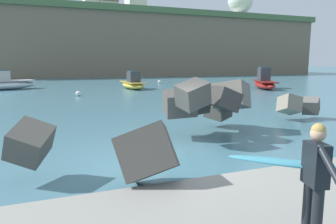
{
  "coord_description": "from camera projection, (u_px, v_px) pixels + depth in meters",
  "views": [
    {
      "loc": [
        -3.09,
        -7.85,
        2.82
      ],
      "look_at": [
        0.15,
        0.5,
        1.4
      ],
      "focal_mm": 33.28,
      "sensor_mm": 36.0,
      "label": 1
    }
  ],
  "objects": [
    {
      "name": "ground_plane",
      "position": [
        170.0,
        164.0,
        8.77
      ],
      "size": [
        400.0,
        400.0,
        0.0
      ],
      "primitive_type": "plane",
      "color": "#42707F"
    },
    {
      "name": "breakwater_jetty",
      "position": [
        261.0,
        108.0,
        11.7
      ],
      "size": [
        31.73,
        6.98,
        2.35
      ],
      "color": "#4C4944",
      "rests_on": "ground"
    },
    {
      "name": "surfer_with_board",
      "position": [
        309.0,
        173.0,
        4.4
      ],
      "size": [
        2.11,
        1.42,
        1.78
      ],
      "color": "black",
      "rests_on": "walkway_path"
    },
    {
      "name": "boat_near_centre",
      "position": [
        133.0,
        83.0,
        34.11
      ],
      "size": [
        1.88,
        5.71,
        1.95
      ],
      "color": "#EAC64C",
      "rests_on": "ground"
    },
    {
      "name": "boat_mid_left",
      "position": [
        4.0,
        83.0,
        32.86
      ],
      "size": [
        6.73,
        4.3,
        2.11
      ],
      "color": "white",
      "rests_on": "ground"
    },
    {
      "name": "boat_mid_centre",
      "position": [
        264.0,
        82.0,
        34.23
      ],
      "size": [
        4.34,
        6.48,
        2.37
      ],
      "color": "maroon",
      "rests_on": "ground"
    },
    {
      "name": "mooring_buoy_inner",
      "position": [
        159.0,
        82.0,
        42.97
      ],
      "size": [
        0.44,
        0.44,
        0.44
      ],
      "color": "silver",
      "rests_on": "ground"
    },
    {
      "name": "mooring_buoy_middle",
      "position": [
        78.0,
        94.0,
        26.6
      ],
      "size": [
        0.44,
        0.44,
        0.44
      ],
      "color": "silver",
      "rests_on": "ground"
    },
    {
      "name": "headland_bluff",
      "position": [
        142.0,
        48.0,
        84.11
      ],
      "size": [
        74.06,
        45.84,
        13.74
      ],
      "color": "#756651",
      "rests_on": "ground"
    },
    {
      "name": "radar_dome",
      "position": [
        240.0,
        5.0,
        85.21
      ],
      "size": [
        6.86,
        6.86,
        9.35
      ],
      "color": "silver",
      "rests_on": "headland_bluff"
    },
    {
      "name": "station_building_west",
      "position": [
        109.0,
        10.0,
        77.45
      ],
      "size": [
        4.24,
        4.67,
        4.17
      ],
      "color": "#B2ADA3",
      "rests_on": "headland_bluff"
    },
    {
      "name": "station_building_east",
      "position": [
        92.0,
        8.0,
        79.14
      ],
      "size": [
        4.29,
        7.86,
        5.58
      ],
      "color": "beige",
      "rests_on": "headland_bluff"
    },
    {
      "name": "station_building_annex",
      "position": [
        135.0,
        10.0,
        84.2
      ],
      "size": [
        4.9,
        6.32,
        6.61
      ],
      "color": "silver",
      "rests_on": "headland_bluff"
    }
  ]
}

